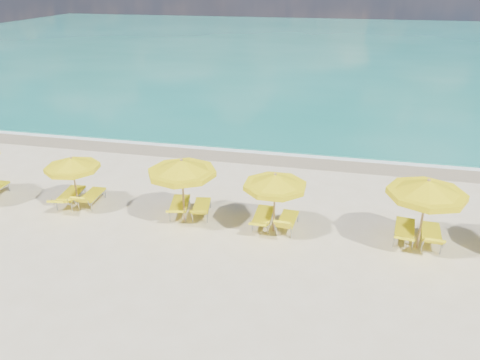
# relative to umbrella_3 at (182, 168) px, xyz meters

# --- Properties ---
(ground_plane) EXTENTS (120.00, 120.00, 0.00)m
(ground_plane) POSITION_rel_umbrella_3_xyz_m (1.79, 0.10, -2.18)
(ground_plane) COLOR beige
(ocean) EXTENTS (120.00, 80.00, 0.30)m
(ocean) POSITION_rel_umbrella_3_xyz_m (1.79, 48.10, -2.18)
(ocean) COLOR #147568
(ocean) RESTS_ON ground
(wet_sand_band) EXTENTS (120.00, 2.60, 0.01)m
(wet_sand_band) POSITION_rel_umbrella_3_xyz_m (1.79, 7.50, -2.18)
(wet_sand_band) COLOR tan
(wet_sand_band) RESTS_ON ground
(foam_line) EXTENTS (120.00, 1.20, 0.03)m
(foam_line) POSITION_rel_umbrella_3_xyz_m (1.79, 8.30, -2.18)
(foam_line) COLOR white
(foam_line) RESTS_ON ground
(whitecap_near) EXTENTS (14.00, 0.36, 0.05)m
(whitecap_near) POSITION_rel_umbrella_3_xyz_m (-4.21, 17.10, -2.18)
(whitecap_near) COLOR white
(whitecap_near) RESTS_ON ground
(whitecap_far) EXTENTS (18.00, 0.30, 0.05)m
(whitecap_far) POSITION_rel_umbrella_3_xyz_m (9.79, 24.10, -2.18)
(whitecap_far) COLOR white
(whitecap_far) RESTS_ON ground
(umbrella_2) EXTENTS (2.56, 2.56, 2.15)m
(umbrella_2) POSITION_rel_umbrella_3_xyz_m (-4.57, 0.22, -0.35)
(umbrella_2) COLOR tan
(umbrella_2) RESTS_ON ground
(umbrella_3) EXTENTS (2.79, 2.79, 2.56)m
(umbrella_3) POSITION_rel_umbrella_3_xyz_m (0.00, 0.00, 0.00)
(umbrella_3) COLOR tan
(umbrella_3) RESTS_ON ground
(umbrella_4) EXTENTS (2.97, 2.97, 2.30)m
(umbrella_4) POSITION_rel_umbrella_3_xyz_m (3.39, 0.02, -0.22)
(umbrella_4) COLOR tan
(umbrella_4) RESTS_ON ground
(umbrella_5) EXTENTS (2.71, 2.71, 2.60)m
(umbrella_5) POSITION_rel_umbrella_3_xyz_m (8.35, -0.03, 0.03)
(umbrella_5) COLOR tan
(umbrella_5) RESTS_ON ground
(lounger_2_left) EXTENTS (0.92, 2.15, 0.76)m
(lounger_2_left) POSITION_rel_umbrella_3_xyz_m (-4.98, 0.39, -1.94)
(lounger_2_left) COLOR #A5A8AD
(lounger_2_left) RESTS_ON ground
(lounger_2_right) EXTENTS (0.70, 1.86, 0.84)m
(lounger_2_right) POSITION_rel_umbrella_3_xyz_m (-4.14, 0.55, -1.95)
(lounger_2_right) COLOR #A5A8AD
(lounger_2_right) RESTS_ON ground
(lounger_3_left) EXTENTS (1.07, 2.15, 0.80)m
(lounger_3_left) POSITION_rel_umbrella_3_xyz_m (-0.37, 0.52, -1.94)
(lounger_3_left) COLOR #A5A8AD
(lounger_3_left) RESTS_ON ground
(lounger_3_right) EXTENTS (0.93, 1.93, 0.79)m
(lounger_3_right) POSITION_rel_umbrella_3_xyz_m (0.49, 0.59, -1.96)
(lounger_3_right) COLOR #A5A8AD
(lounger_3_right) RESTS_ON ground
(lounger_4_left) EXTENTS (0.67, 2.01, 0.73)m
(lounger_4_left) POSITION_rel_umbrella_3_xyz_m (2.94, 0.37, -1.95)
(lounger_4_left) COLOR #A5A8AD
(lounger_4_left) RESTS_ON ground
(lounger_4_right) EXTENTS (0.75, 1.82, 0.88)m
(lounger_4_right) POSITION_rel_umbrella_3_xyz_m (3.85, 0.27, -1.95)
(lounger_4_right) COLOR #A5A8AD
(lounger_4_right) RESTS_ON ground
(lounger_5_left) EXTENTS (0.94, 2.15, 0.78)m
(lounger_5_left) POSITION_rel_umbrella_3_xyz_m (7.95, 0.45, -1.94)
(lounger_5_left) COLOR #A5A8AD
(lounger_5_left) RESTS_ON ground
(lounger_5_right) EXTENTS (0.80, 2.02, 0.87)m
(lounger_5_right) POSITION_rel_umbrella_3_xyz_m (8.81, 0.35, -1.94)
(lounger_5_right) COLOR #A5A8AD
(lounger_5_right) RESTS_ON ground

